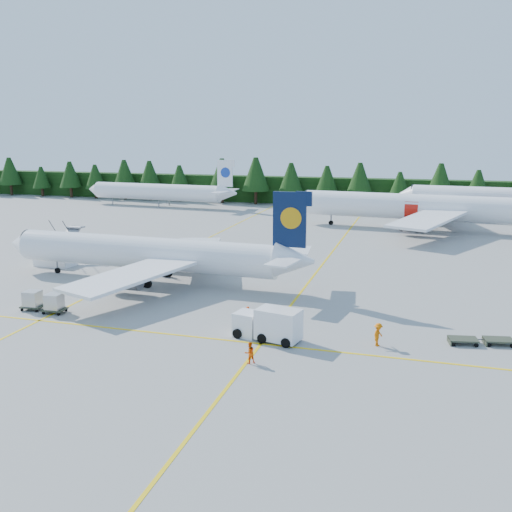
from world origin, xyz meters
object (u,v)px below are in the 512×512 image
(airliner_navy, at_px, (139,253))
(service_truck, at_px, (267,324))
(airstairs, at_px, (57,258))
(airliner_red, at_px, (408,207))

(airliner_navy, bearing_deg, service_truck, -34.67)
(airstairs, relative_size, service_truck, 1.15)
(airliner_navy, distance_m, airliner_red, 51.08)
(airliner_red, height_order, service_truck, airliner_red)
(airstairs, bearing_deg, service_truck, -26.81)
(airliner_red, xyz_separation_m, service_truck, (-9.06, -56.82, -2.47))
(airliner_navy, distance_m, airstairs, 14.13)
(airstairs, xyz_separation_m, service_truck, (31.52, -17.62, 0.36))
(airliner_navy, bearing_deg, airstairs, 165.47)
(airliner_red, bearing_deg, airstairs, -131.02)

